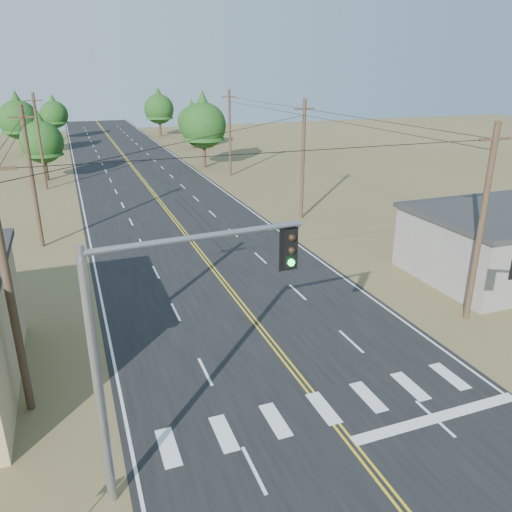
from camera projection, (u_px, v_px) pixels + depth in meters
name	position (u px, v px, depth m)	size (l,w,h in m)	color
road	(189.00, 238.00, 38.40)	(15.00, 200.00, 0.02)	black
utility_pole_left_near	(8.00, 286.00, 17.37)	(1.80, 0.30, 10.00)	#4C3826
utility_pole_left_mid	(32.00, 177.00, 34.89)	(1.80, 0.30, 10.00)	#4C3826
utility_pole_left_far	(40.00, 141.00, 52.41)	(1.80, 0.30, 10.00)	#4C3826
utility_pole_right_near	(481.00, 224.00, 24.31)	(1.80, 0.30, 10.00)	#4C3826
utility_pole_right_mid	(303.00, 159.00, 41.83)	(1.80, 0.30, 10.00)	#4C3826
utility_pole_right_far	(230.00, 133.00, 59.35)	(1.80, 0.30, 10.00)	#4C3826
signal_mast_left	(159.00, 327.00, 13.87)	(6.32, 0.72, 8.16)	gray
tree_left_near	(41.00, 138.00, 56.85)	(4.79, 4.79, 7.98)	#3F2D1E
tree_left_mid	(18.00, 116.00, 73.44)	(5.68, 5.68, 9.46)	#3F2D1E
tree_left_far	(54.00, 112.00, 90.94)	(4.86, 4.86, 8.09)	#3F2D1E
tree_right_near	(203.00, 121.00, 64.23)	(5.88, 5.88, 9.80)	#3F2D1E
tree_right_mid	(192.00, 118.00, 80.46)	(4.68, 4.68, 7.80)	#3F2D1E
tree_right_far	(159.00, 106.00, 94.84)	(5.55, 5.55, 9.24)	#3F2D1E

